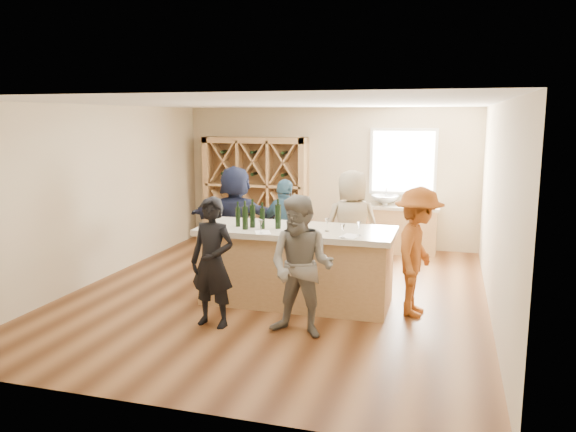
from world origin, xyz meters
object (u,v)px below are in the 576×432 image
(wine_bottle_c, at_px, (253,216))
(person_far_left, at_px, (236,220))
(person_near_right, at_px, (301,267))
(person_far_right, at_px, (352,228))
(tasting_counter_base, at_px, (297,268))
(sink, at_px, (385,200))
(wine_bottle_a, at_px, (238,217))
(person_far_mid, at_px, (285,229))
(wine_bottle_d, at_px, (262,218))
(person_near_left, at_px, (212,262))
(wine_bottle_b, at_px, (245,218))
(wine_bottle_e, at_px, (278,217))
(wine_rack, at_px, (255,190))
(person_server, at_px, (417,252))

(wine_bottle_c, xyz_separation_m, person_far_left, (-0.78, 1.35, -0.33))
(person_near_right, bearing_deg, wine_bottle_c, 140.63)
(person_far_right, bearing_deg, tasting_counter_base, 38.24)
(person_far_left, bearing_deg, sink, -138.51)
(wine_bottle_a, xyz_separation_m, person_far_mid, (0.32, 1.24, -0.40))
(wine_bottle_d, xyz_separation_m, person_near_left, (-0.33, -0.98, -0.40))
(wine_bottle_a, distance_m, person_far_right, 1.90)
(tasting_counter_base, xyz_separation_m, wine_bottle_a, (-0.83, -0.12, 0.72))
(tasting_counter_base, xyz_separation_m, wine_bottle_d, (-0.45, -0.17, 0.72))
(wine_bottle_a, relative_size, wine_bottle_b, 0.87)
(wine_bottle_e, bearing_deg, person_far_left, 130.90)
(person_near_left, xyz_separation_m, person_near_right, (1.15, -0.01, 0.03))
(tasting_counter_base, xyz_separation_m, person_far_right, (0.58, 1.11, 0.41))
(wine_bottle_b, distance_m, person_far_mid, 1.48)
(wine_bottle_a, height_order, person_far_mid, person_far_mid)
(wine_bottle_a, xyz_separation_m, wine_bottle_c, (0.22, -0.00, 0.02))
(tasting_counter_base, relative_size, person_far_left, 1.43)
(tasting_counter_base, distance_m, wine_bottle_a, 1.10)
(wine_rack, relative_size, person_server, 1.28)
(wine_bottle_c, relative_size, wine_bottle_e, 0.95)
(wine_bottle_b, distance_m, person_far_left, 1.71)
(person_near_right, height_order, person_far_left, person_far_left)
(tasting_counter_base, bearing_deg, wine_rack, 117.61)
(person_far_right, bearing_deg, wine_bottle_a, 17.12)
(person_near_right, xyz_separation_m, person_far_mid, (-0.88, 2.28, -0.04))
(wine_rack, height_order, person_far_mid, wine_rack)
(wine_bottle_c, bearing_deg, person_near_right, -46.51)
(wine_bottle_b, xyz_separation_m, person_near_left, (-0.12, -0.87, -0.42))
(wine_rack, bearing_deg, tasting_counter_base, -62.39)
(wine_rack, relative_size, wine_bottle_e, 6.58)
(person_far_left, bearing_deg, wine_bottle_d, 119.61)
(wine_bottle_c, bearing_deg, person_server, 2.20)
(wine_rack, xyz_separation_m, person_far_mid, (1.37, -2.46, -0.29))
(wine_rack, xyz_separation_m, person_far_right, (2.46, -2.48, -0.19))
(wine_bottle_a, bearing_deg, person_far_mid, 75.41)
(wine_bottle_c, relative_size, person_near_right, 0.19)
(person_far_mid, xyz_separation_m, person_far_left, (-0.89, 0.10, 0.10))
(wine_rack, relative_size, sink, 4.06)
(wine_bottle_a, xyz_separation_m, person_far_right, (1.41, 1.23, -0.31))
(wine_bottle_a, bearing_deg, person_server, 1.93)
(tasting_counter_base, xyz_separation_m, person_far_left, (-1.39, 1.23, 0.41))
(sink, xyz_separation_m, person_far_right, (-0.24, -2.41, -0.11))
(tasting_counter_base, height_order, wine_bottle_c, wine_bottle_c)
(wine_bottle_e, height_order, person_near_right, person_near_right)
(wine_bottle_b, bearing_deg, person_near_right, -40.29)
(person_far_mid, bearing_deg, wine_bottle_e, 126.88)
(wine_rack, distance_m, wine_bottle_d, 4.02)
(sink, bearing_deg, person_near_left, -108.92)
(sink, xyz_separation_m, tasting_counter_base, (-0.82, -3.52, -0.51))
(person_server, bearing_deg, person_far_mid, 69.15)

